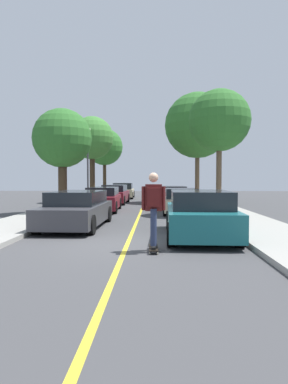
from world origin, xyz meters
The scene contains 17 objects.
ground centered at (0.00, 0.00, 0.00)m, with size 80.00×80.00×0.00m, color #424244.
center_line centered at (0.00, 4.00, 0.00)m, with size 0.12×39.20×0.01m, color gold.
parked_car_left_nearest centered at (-2.09, 3.19, 0.66)m, with size 2.07×4.74×1.32m.
parked_car_left_near centered at (-2.10, 9.42, 0.65)m, with size 1.90×4.27×1.30m.
parked_car_left_far centered at (-2.10, 15.03, 0.65)m, with size 1.87×4.59×1.33m.
parked_car_left_farthest centered at (-2.09, 21.72, 0.67)m, with size 2.00×4.40×1.38m.
parked_car_right_nearest centered at (2.09, 1.13, 0.69)m, with size 2.10×4.57×1.41m.
parked_car_right_near centered at (2.10, 8.32, 0.62)m, with size 1.92×4.10×1.27m.
parked_car_right_far centered at (2.10, 14.92, 0.61)m, with size 1.92×4.27×1.24m.
street_tree_left_nearest centered at (-3.85, 7.77, 3.73)m, with size 2.92×2.92×5.10m.
street_tree_left_near centered at (-3.85, 15.98, 4.70)m, with size 3.15×3.15×6.19m.
street_tree_left_far centered at (-3.85, 22.22, 4.64)m, with size 3.34×3.34×6.20m.
street_tree_right_nearest centered at (3.85, 7.54, 4.56)m, with size 2.98×2.98×5.93m.
street_tree_right_near centered at (3.85, 16.03, 5.63)m, with size 4.75×4.75×7.88m.
streetlamp centered at (-3.85, 14.24, 3.07)m, with size 0.36×0.24×5.08m.
skateboard centered at (0.71, -0.95, 0.09)m, with size 0.24×0.84×0.10m.
skateboarder centered at (0.71, -0.98, 1.14)m, with size 0.58×0.70×1.81m.
Camera 1 is at (0.74, -9.28, 1.78)m, focal length 32.25 mm.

